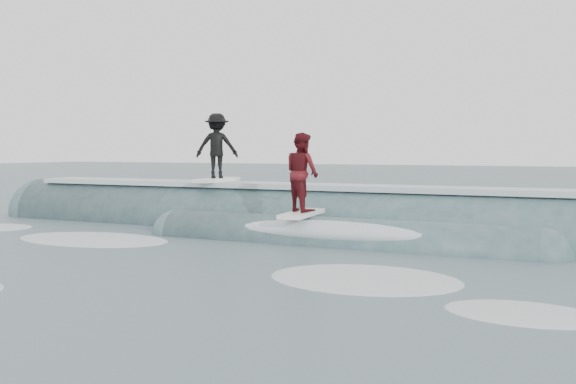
% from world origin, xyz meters
% --- Properties ---
extents(ground, '(160.00, 160.00, 0.00)m').
position_xyz_m(ground, '(0.00, 0.00, 0.00)').
color(ground, '#3E535A').
rests_on(ground, ground).
extents(breaking_wave, '(21.65, 3.98, 2.40)m').
position_xyz_m(breaking_wave, '(0.29, 4.29, 0.04)').
color(breaking_wave, '#324F55').
rests_on(breaking_wave, ground).
extents(surfer_black, '(1.41, 2.03, 2.00)m').
position_xyz_m(surfer_black, '(-2.78, 4.65, 2.26)').
color(surfer_black, white).
rests_on(surfer_black, ground).
extents(surfer_red, '(1.16, 2.04, 1.99)m').
position_xyz_m(surfer_red, '(0.94, 2.45, 1.59)').
color(surfer_red, white).
rests_on(surfer_red, ground).
extents(whitewater, '(16.63, 7.73, 0.10)m').
position_xyz_m(whitewater, '(-1.00, -1.33, 0.00)').
color(whitewater, silver).
rests_on(whitewater, ground).
extents(far_swells, '(38.58, 8.65, 0.80)m').
position_xyz_m(far_swells, '(1.33, 17.65, 0.00)').
color(far_swells, '#324F55').
rests_on(far_swells, ground).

